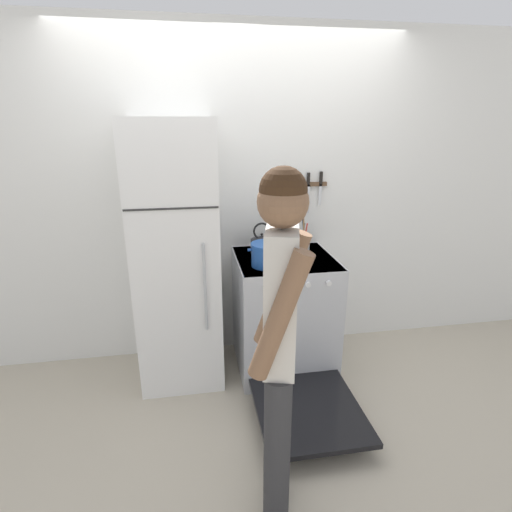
% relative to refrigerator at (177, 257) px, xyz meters
% --- Properties ---
extents(ground_plane, '(14.00, 14.00, 0.00)m').
position_rel_refrigerator_xyz_m(ground_plane, '(0.49, 0.31, -0.95)').
color(ground_plane, '#B2A893').
extents(wall_back, '(10.00, 0.06, 2.55)m').
position_rel_refrigerator_xyz_m(wall_back, '(0.49, 0.34, 0.33)').
color(wall_back, silver).
rests_on(wall_back, ground_plane).
extents(refrigerator, '(0.58, 0.64, 1.89)m').
position_rel_refrigerator_xyz_m(refrigerator, '(0.00, 0.00, 0.00)').
color(refrigerator, white).
rests_on(refrigerator, ground_plane).
extents(stove_range, '(0.72, 1.41, 0.91)m').
position_rel_refrigerator_xyz_m(stove_range, '(0.79, -0.07, -0.50)').
color(stove_range, silver).
rests_on(stove_range, ground_plane).
extents(dutch_oven_pot, '(0.28, 0.23, 0.19)m').
position_rel_refrigerator_xyz_m(dutch_oven_pot, '(0.63, -0.17, 0.04)').
color(dutch_oven_pot, '#1E4C9E').
rests_on(dutch_oven_pot, stove_range).
extents(tea_kettle, '(0.21, 0.17, 0.24)m').
position_rel_refrigerator_xyz_m(tea_kettle, '(0.64, 0.10, 0.04)').
color(tea_kettle, black).
rests_on(tea_kettle, stove_range).
extents(utensil_jar, '(0.10, 0.10, 0.28)m').
position_rel_refrigerator_xyz_m(utensil_jar, '(0.97, 0.11, 0.03)').
color(utensil_jar, silver).
rests_on(utensil_jar, stove_range).
extents(person, '(0.33, 0.40, 1.72)m').
position_rel_refrigerator_xyz_m(person, '(0.46, -1.28, 0.03)').
color(person, '#2D2D30').
rests_on(person, ground_plane).
extents(wall_knife_strip, '(0.31, 0.03, 0.34)m').
position_rel_refrigerator_xyz_m(wall_knife_strip, '(1.04, 0.29, 0.44)').
color(wall_knife_strip, brown).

